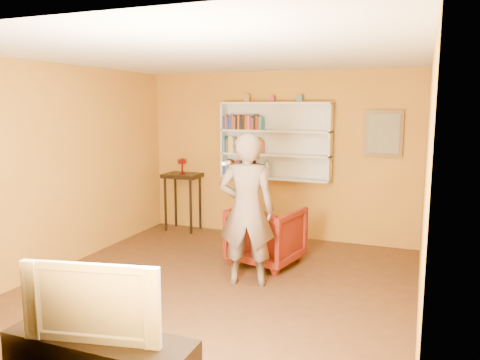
% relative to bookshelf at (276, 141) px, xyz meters
% --- Properties ---
extents(room_shell, '(5.30, 5.80, 2.88)m').
position_rel_bookshelf_xyz_m(room_shell, '(0.00, -2.41, -0.58)').
color(room_shell, '#452B16').
rests_on(room_shell, ground).
extents(bookshelf, '(1.80, 0.29, 1.23)m').
position_rel_bookshelf_xyz_m(bookshelf, '(0.00, 0.00, 0.00)').
color(bookshelf, silver).
rests_on(bookshelf, room_shell).
extents(books_row_lower, '(0.78, 0.18, 0.26)m').
position_rel_bookshelf_xyz_m(books_row_lower, '(-0.48, -0.11, -0.46)').
color(books_row_lower, navy).
rests_on(books_row_lower, bookshelf).
extents(books_row_middle, '(0.66, 0.19, 0.27)m').
position_rel_bookshelf_xyz_m(books_row_middle, '(-0.54, -0.10, -0.08)').
color(books_row_middle, teal).
rests_on(books_row_middle, bookshelf).
extents(books_row_upper, '(0.67, 0.19, 0.25)m').
position_rel_bookshelf_xyz_m(books_row_upper, '(-0.53, -0.11, 0.29)').
color(books_row_upper, navy).
rests_on(books_row_upper, bookshelf).
extents(ornament_left, '(0.09, 0.09, 0.12)m').
position_rel_bookshelf_xyz_m(ornament_left, '(-0.48, -0.06, 0.68)').
color(ornament_left, olive).
rests_on(ornament_left, bookshelf).
extents(ornament_centre, '(0.07, 0.07, 0.10)m').
position_rel_bookshelf_xyz_m(ornament_centre, '(-0.06, -0.06, 0.67)').
color(ornament_centre, '#9F3835').
rests_on(ornament_centre, bookshelf).
extents(ornament_right, '(0.08, 0.08, 0.11)m').
position_rel_bookshelf_xyz_m(ornament_right, '(0.39, -0.06, 0.67)').
color(ornament_right, '#446871').
rests_on(ornament_right, bookshelf).
extents(framed_painting, '(0.55, 0.05, 0.70)m').
position_rel_bookshelf_xyz_m(framed_painting, '(1.65, 0.05, 0.16)').
color(framed_painting, brown).
rests_on(framed_painting, room_shell).
extents(console_table, '(0.61, 0.47, 1.00)m').
position_rel_bookshelf_xyz_m(console_table, '(-1.64, -0.16, -0.77)').
color(console_table, black).
rests_on(console_table, ground).
extents(ruby_lustre, '(0.16, 0.16, 0.26)m').
position_rel_bookshelf_xyz_m(ruby_lustre, '(-1.64, -0.16, -0.41)').
color(ruby_lustre, maroon).
rests_on(ruby_lustre, console_table).
extents(armchair, '(1.02, 1.04, 0.80)m').
position_rel_bookshelf_xyz_m(armchair, '(0.27, -1.31, -1.19)').
color(armchair, '#4F0A05').
rests_on(armchair, ground).
extents(person, '(0.77, 0.60, 1.85)m').
position_rel_bookshelf_xyz_m(person, '(0.28, -2.10, -0.67)').
color(person, brown).
rests_on(person, ground).
extents(game_remote, '(0.04, 0.15, 0.04)m').
position_rel_bookshelf_xyz_m(game_remote, '(0.17, -2.47, -0.07)').
color(game_remote, white).
rests_on(game_remote, person).
extents(television, '(1.01, 0.33, 0.58)m').
position_rel_bookshelf_xyz_m(television, '(0.11, -4.66, -0.79)').
color(television, black).
rests_on(television, tv_cabinet).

